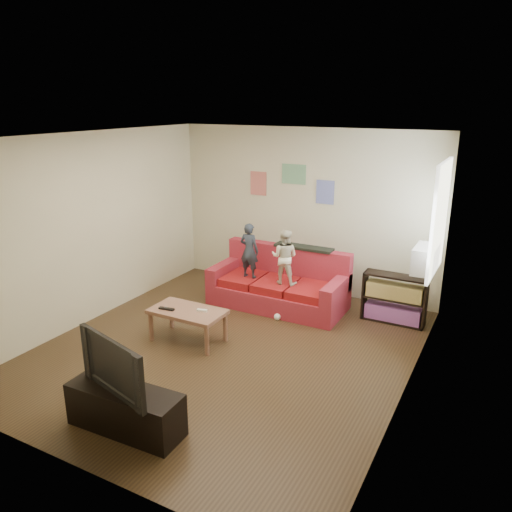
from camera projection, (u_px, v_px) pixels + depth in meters
The scene contains 17 objects.
room_shell at pixel (225, 250), 6.10m from camera, with size 4.52×5.02×2.72m.
sofa at pixel (280, 286), 7.83m from camera, with size 2.09×0.96×0.92m.
child_a at pixel (249, 251), 7.72m from camera, with size 0.32×0.21×0.87m, color #2A333F.
child_b at pixel (284, 257), 7.46m from camera, with size 0.41×0.32×0.84m, color #EBE8CB.
coffee_table at pixel (188, 314), 6.62m from camera, with size 0.99×0.55×0.45m.
remote at pixel (167, 309), 6.60m from camera, with size 0.22×0.05×0.02m, color black.
game_controller at pixel (202, 310), 6.55m from camera, with size 0.14×0.04×0.03m, color white.
bookshelf at pixel (394, 301), 7.21m from camera, with size 0.90×0.27×0.72m.
window at pixel (439, 219), 6.41m from camera, with size 0.04×1.08×1.48m, color white.
ac_unit at pixel (425, 259), 6.63m from camera, with size 0.28×0.55×0.35m, color #B7B2A3.
artwork_left at pixel (258, 183), 8.45m from camera, with size 0.30×0.01×0.40m, color #D87266.
artwork_center at pixel (294, 174), 8.10m from camera, with size 0.42×0.01×0.32m, color #72B27F.
artwork_right at pixel (325, 192), 7.93m from camera, with size 0.30×0.01×0.38m, color #727FCC.
file_box at pixel (324, 304), 7.55m from camera, with size 0.42×0.32×0.29m.
tv_stand at pixel (125, 409), 4.86m from camera, with size 1.18×0.39×0.44m, color black.
television at pixel (121, 363), 4.70m from camera, with size 1.00×0.13×0.57m, color black.
tissue at pixel (277, 317), 7.34m from camera, with size 0.10×0.10×0.10m, color white.
Camera 1 is at (3.07, -4.98, 3.10)m, focal length 35.00 mm.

